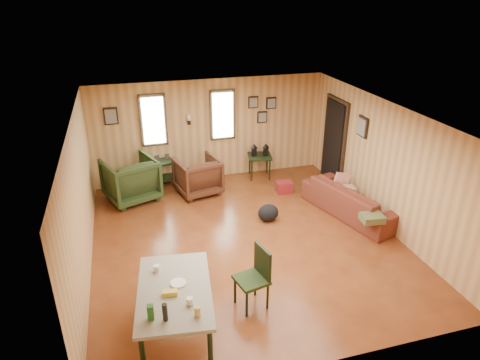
# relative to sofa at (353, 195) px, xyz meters

# --- Properties ---
(room) EXTENTS (5.54, 6.04, 2.44)m
(room) POSITION_rel_sofa_xyz_m (-2.22, -0.08, 0.78)
(room) COLOR brown
(room) RESTS_ON ground
(sofa) EXTENTS (1.23, 2.29, 0.86)m
(sofa) POSITION_rel_sofa_xyz_m (0.00, 0.00, 0.00)
(sofa) COLOR maroon
(sofa) RESTS_ON ground
(recliner_brown) EXTENTS (1.06, 1.02, 0.92)m
(recliner_brown) POSITION_rel_sofa_xyz_m (-2.87, 1.83, 0.03)
(recliner_brown) COLOR #462415
(recliner_brown) RESTS_ON ground
(recliner_green) EXTENTS (1.29, 1.25, 1.05)m
(recliner_green) POSITION_rel_sofa_xyz_m (-4.33, 1.91, 0.10)
(recliner_green) COLOR #273819
(recliner_green) RESTS_ON ground
(end_table) EXTENTS (0.71, 0.67, 0.77)m
(end_table) POSITION_rel_sofa_xyz_m (-3.56, 2.48, 0.00)
(end_table) COLOR black
(end_table) RESTS_ON ground
(side_table) EXTENTS (0.64, 0.64, 0.87)m
(side_table) POSITION_rel_sofa_xyz_m (-1.25, 2.29, 0.16)
(side_table) COLOR black
(side_table) RESTS_ON ground
(cooler) EXTENTS (0.38, 0.28, 0.26)m
(cooler) POSITION_rel_sofa_xyz_m (-0.97, 1.32, -0.30)
(cooler) COLOR maroon
(cooler) RESTS_ON ground
(backpack) EXTENTS (0.49, 0.42, 0.36)m
(backpack) POSITION_rel_sofa_xyz_m (-1.76, 0.19, -0.25)
(backpack) COLOR black
(backpack) RESTS_ON ground
(sofa_pillows) EXTENTS (0.56, 1.72, 0.35)m
(sofa_pillows) POSITION_rel_sofa_xyz_m (-0.11, -0.33, 0.07)
(sofa_pillows) COLOR #4F552F
(sofa_pillows) RESTS_ON sofa
(dining_table) EXTENTS (1.12, 1.66, 1.02)m
(dining_table) POSITION_rel_sofa_xyz_m (-3.96, -2.42, 0.29)
(dining_table) COLOR gray
(dining_table) RESTS_ON ground
(dining_chair) EXTENTS (0.52, 0.52, 0.95)m
(dining_chair) POSITION_rel_sofa_xyz_m (-2.75, -2.07, 0.10)
(dining_chair) COLOR #273819
(dining_chair) RESTS_ON ground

